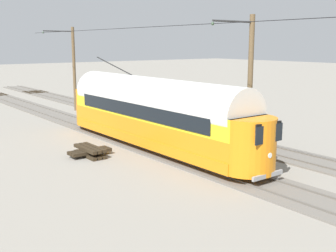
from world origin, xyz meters
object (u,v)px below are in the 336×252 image
object	(u,v)px
switch_stand	(150,108)
vintage_streetcar	(153,112)
catenary_pole_mid_near	(249,86)
spare_tie_stack	(90,151)
flatcar_adjacent	(188,119)
catenary_pole_foreground	(73,68)

from	to	relation	value
switch_stand	vintage_streetcar	bearing A→B (deg)	55.96
vintage_streetcar	catenary_pole_mid_near	xyz separation A→B (m)	(-2.72, 5.02, 1.78)
spare_tie_stack	vintage_streetcar	bearing A→B (deg)	168.15
flatcar_adjacent	catenary_pole_mid_near	distance (m)	8.84
vintage_streetcar	spare_tie_stack	bearing A→B (deg)	-11.85
flatcar_adjacent	switch_stand	world-z (taller)	flatcar_adjacent
vintage_streetcar	switch_stand	bearing A→B (deg)	-124.04
catenary_pole_mid_near	switch_stand	bearing A→B (deg)	-104.86
vintage_streetcar	flatcar_adjacent	distance (m)	6.00
catenary_pole_foreground	spare_tie_stack	world-z (taller)	catenary_pole_foreground
vintage_streetcar	catenary_pole_foreground	world-z (taller)	catenary_pole_foreground
vintage_streetcar	flatcar_adjacent	bearing A→B (deg)	-150.42
catenary_pole_mid_near	switch_stand	distance (m)	15.78
flatcar_adjacent	spare_tie_stack	size ratio (longest dim) A/B	4.96
switch_stand	spare_tie_stack	bearing A→B (deg)	40.83
catenary_pole_foreground	switch_stand	world-z (taller)	catenary_pole_foreground
vintage_streetcar	catenary_pole_mid_near	bearing A→B (deg)	118.49
vintage_streetcar	catenary_pole_foreground	bearing A→B (deg)	-99.24
catenary_pole_mid_near	spare_tie_stack	world-z (taller)	catenary_pole_mid_near
switch_stand	spare_tie_stack	distance (m)	13.90
flatcar_adjacent	spare_tie_stack	world-z (taller)	flatcar_adjacent
flatcar_adjacent	catenary_pole_mid_near	size ratio (longest dim) A/B	1.54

